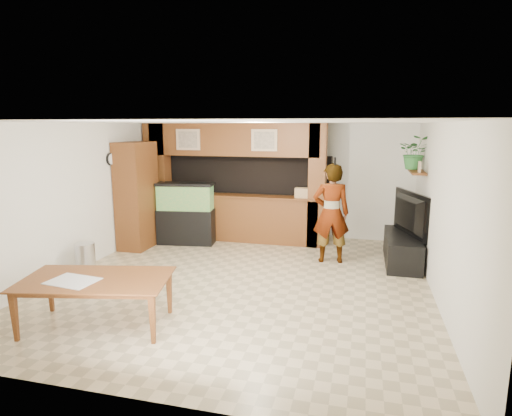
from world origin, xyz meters
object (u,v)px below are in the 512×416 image
(aquarium, at_px, (186,214))
(television, at_px, (404,214))
(person, at_px, (331,213))
(pantry_cabinet, at_px, (137,195))
(dining_table, at_px, (96,304))

(aquarium, height_order, television, television)
(television, bearing_deg, aquarium, 67.48)
(person, bearing_deg, television, 179.28)
(pantry_cabinet, height_order, dining_table, pantry_cabinet)
(dining_table, bearing_deg, pantry_cabinet, 99.04)
(dining_table, bearing_deg, person, 40.25)
(pantry_cabinet, distance_m, dining_table, 3.84)
(pantry_cabinet, height_order, television, pantry_cabinet)
(person, bearing_deg, aquarium, -20.57)
(television, bearing_deg, dining_table, 113.96)
(television, bearing_deg, person, 81.49)
(television, relative_size, person, 0.75)
(person, bearing_deg, pantry_cabinet, -11.60)
(dining_table, bearing_deg, aquarium, 84.73)
(pantry_cabinet, relative_size, person, 1.18)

